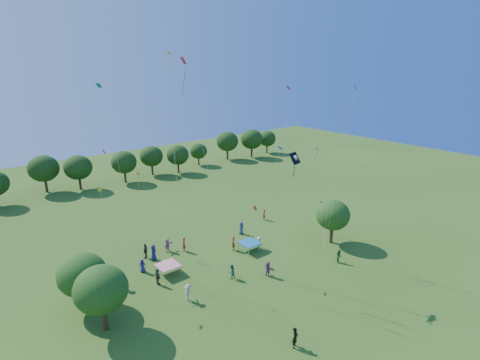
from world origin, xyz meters
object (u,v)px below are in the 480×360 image
tent_red_stripe (168,265)px  red_high_kite (191,98)px  tent_blue (250,243)px  pirate_kite (295,160)px  near_tree_west (101,290)px  near_tree_north (82,275)px  near_tree_east (333,215)px  man_in_black (295,338)px

tent_red_stripe → red_high_kite: bearing=2.2°
tent_red_stripe → tent_blue: bearing=-8.5°
tent_blue → red_high_kite: (-6.44, 1.68, 17.37)m
red_high_kite → pirate_kite: bearing=-54.8°
near_tree_west → red_high_kite: size_ratio=0.28×
near_tree_north → near_tree_east: (28.40, -5.99, 0.30)m
man_in_black → pirate_kite: 15.90m
man_in_black → pirate_kite: (7.36, 7.60, 11.87)m
man_in_black → red_high_kite: size_ratio=0.09×
tent_red_stripe → pirate_kite: bearing=-40.7°
near_tree_east → red_high_kite: 22.55m
near_tree_east → red_high_kite: (-15.85, 6.51, 14.66)m
near_tree_north → tent_blue: size_ratio=2.47×
tent_blue → man_in_black: size_ratio=1.22×
near_tree_north → red_high_kite: 19.53m
tent_blue → red_high_kite: bearing=165.4°
red_high_kite → tent_red_stripe: bearing=-177.8°
near_tree_east → red_high_kite: size_ratio=0.27×
near_tree_west → pirate_kite: pirate_kite is taller
near_tree_north → near_tree_west: bearing=-86.0°
near_tree_west → near_tree_east: bearing=-3.7°
tent_red_stripe → pirate_kite: pirate_kite is taller
near_tree_north → pirate_kite: (18.66, -8.15, 9.32)m
near_tree_north → pirate_kite: 22.40m
near_tree_west → tent_red_stripe: size_ratio=2.70×
near_tree_east → tent_red_stripe: bearing=162.1°
near_tree_west → near_tree_north: size_ratio=1.10×
near_tree_north → red_high_kite: red_high_kite is taller
near_tree_north → red_high_kite: bearing=2.4°
tent_red_stripe → man_in_black: size_ratio=1.22×
near_tree_north → tent_blue: (18.99, -1.16, -2.41)m
near_tree_east → near_tree_west: bearing=176.3°
near_tree_north → tent_red_stripe: near_tree_north is taller
man_in_black → pirate_kite: pirate_kite is taller
tent_blue → pirate_kite: (-0.32, -6.99, 11.73)m
near_tree_east → man_in_black: 19.89m
near_tree_north → red_high_kite: size_ratio=0.26×
near_tree_west → tent_blue: near_tree_west is taller
red_high_kite → near_tree_north: bearing=-177.6°
near_tree_west → red_high_kite: 19.54m
near_tree_east → pirate_kite: (-9.73, -2.16, 9.03)m
near_tree_east → tent_blue: (-9.41, 4.83, -2.71)m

